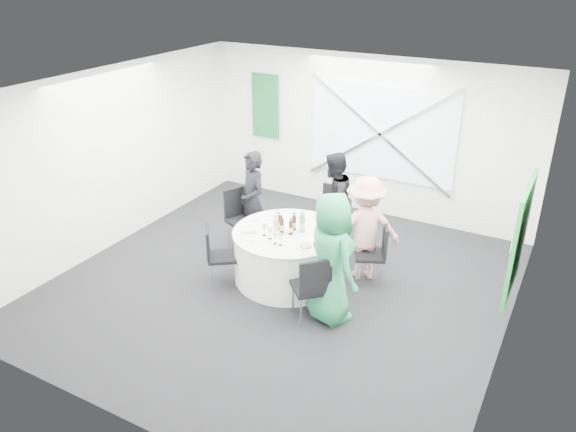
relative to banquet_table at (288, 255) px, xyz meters
The scene contains 45 objects.
floor 0.43m from the banquet_table, 90.00° to the right, with size 6.00×6.00×0.00m, color black.
ceiling 2.43m from the banquet_table, 90.00° to the right, with size 6.00×6.00×0.00m, color white.
wall_back 2.98m from the banquet_table, 90.00° to the left, with size 6.00×6.00×0.00m, color silver.
wall_front 3.36m from the banquet_table, 90.00° to the right, with size 6.00×6.00×0.00m, color silver.
wall_left 3.17m from the banquet_table, behind, with size 6.00×6.00×0.00m, color silver.
wall_right 3.17m from the banquet_table, ahead, with size 6.00×6.00×0.00m, color silver.
window_panel 2.99m from the banquet_table, 83.80° to the left, with size 2.60×0.03×1.60m, color silver.
window_brace_a 2.96m from the banquet_table, 83.71° to the left, with size 0.05×0.05×3.16m, color silver.
window_brace_b 2.96m from the banquet_table, 83.71° to the left, with size 0.05×0.05×3.16m, color silver.
green_banner 3.65m from the banquet_table, 126.03° to the left, with size 0.55×0.04×1.20m, color #115929.
green_sign 3.08m from the banquet_table, ahead, with size 0.05×1.20×1.40m, color #18852A.
banquet_table is the anchor object (origin of this frame).
chair_back 1.21m from the banquet_table, 84.45° to the left, with size 0.50×0.51×1.02m.
chair_back_left 1.27m from the banquet_table, 155.79° to the left, with size 0.59×0.58×0.97m.
chair_back_right 1.25m from the banquet_table, 23.81° to the left, with size 0.55×0.55×0.91m.
chair_front_right 1.12m from the banquet_table, 45.25° to the right, with size 0.61×0.61×0.95m.
chair_front_left 1.02m from the banquet_table, 143.80° to the right, with size 0.56×0.55×0.87m.
person_man_back_left 1.20m from the banquet_table, 148.10° to the left, with size 0.58×0.38×1.60m, color black.
person_man_back 1.34m from the banquet_table, 85.10° to the left, with size 0.75×0.41×1.55m, color black.
person_woman_pink 1.16m from the banquet_table, 32.54° to the left, with size 1.00×0.46×1.55m, color #D8908C.
person_woman_green 1.19m from the banquet_table, 31.96° to the right, with size 0.84×0.55×1.73m, color #227D4E.
plate_back 0.71m from the banquet_table, 92.48° to the left, with size 0.27×0.27×0.01m.
plate_back_left 0.63m from the banquet_table, 143.35° to the left, with size 0.24×0.24×0.01m.
plate_back_right 0.65m from the banquet_table, 38.50° to the left, with size 0.29×0.29×0.04m.
plate_front_right 0.66m from the banquet_table, 34.42° to the right, with size 0.25×0.25×0.04m.
plate_front_left 0.68m from the banquet_table, 133.39° to the right, with size 0.26×0.26×0.01m.
napkin 0.69m from the banquet_table, 146.77° to the right, with size 0.20×0.13×0.06m, color silver.
beer_bottle_a 0.50m from the banquet_table, behind, with size 0.06×0.06×0.27m.
beer_bottle_b 0.49m from the banquet_table, 59.23° to the left, with size 0.06×0.06×0.27m.
beer_bottle_c 0.48m from the banquet_table, 35.31° to the right, with size 0.06×0.06×0.25m.
beer_bottle_d 0.50m from the banquet_table, 123.23° to the right, with size 0.06×0.06×0.28m.
green_water_bottle 0.54m from the banquet_table, 27.72° to the left, with size 0.08×0.08×0.31m.
clear_water_bottle 0.53m from the banquet_table, 166.23° to the right, with size 0.08×0.08×0.30m.
wine_glass_a 0.61m from the banquet_table, 131.22° to the right, with size 0.07×0.07×0.17m.
wine_glass_b 0.66m from the banquet_table, 75.00° to the right, with size 0.07×0.07×0.17m.
wine_glass_c 0.61m from the banquet_table, 108.40° to the right, with size 0.07×0.07×0.17m.
wine_glass_d 0.65m from the banquet_table, 86.08° to the right, with size 0.07×0.07×0.17m.
fork_a 0.69m from the banquet_table, 68.57° to the left, with size 0.01×0.15×0.01m, color silver.
knife_a 0.69m from the banquet_table, 109.45° to the left, with size 0.01×0.15×0.01m, color silver.
fork_b 0.69m from the banquet_table, 137.15° to the left, with size 0.01×0.15×0.01m, color silver.
knife_b 0.69m from the banquet_table, behind, with size 0.01×0.15×0.01m, color silver.
fork_c 0.69m from the banquet_table, 18.78° to the left, with size 0.01×0.15×0.01m, color silver.
knife_c 0.69m from the banquet_table, 46.75° to the left, with size 0.01×0.15×0.01m, color silver.
fork_d 0.69m from the banquet_table, 152.90° to the right, with size 0.01×0.15×0.01m, color silver.
knife_d 0.69m from the banquet_table, 119.92° to the right, with size 0.01×0.15×0.01m, color silver.
Camera 1 is at (3.38, -5.95, 4.28)m, focal length 35.00 mm.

